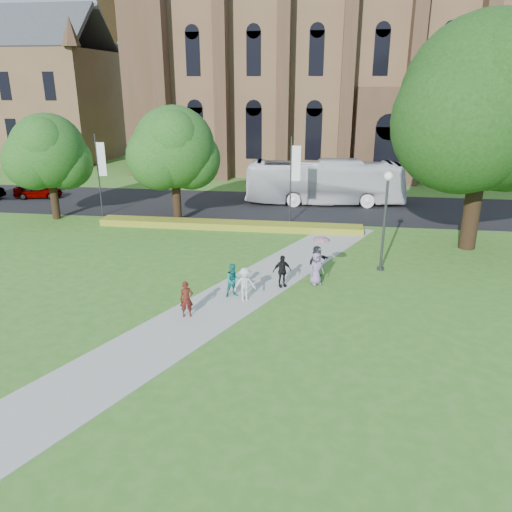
# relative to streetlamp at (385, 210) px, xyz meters

# --- Properties ---
(ground) EXTENTS (160.00, 160.00, 0.00)m
(ground) POSITION_rel_streetlamp_xyz_m (-7.50, -6.50, -3.30)
(ground) COLOR #397021
(ground) RESTS_ON ground
(road) EXTENTS (160.00, 10.00, 0.02)m
(road) POSITION_rel_streetlamp_xyz_m (-7.50, 13.50, -3.29)
(road) COLOR black
(road) RESTS_ON ground
(footpath) EXTENTS (15.58, 28.54, 0.04)m
(footpath) POSITION_rel_streetlamp_xyz_m (-7.50, -5.50, -3.28)
(footpath) COLOR #B2B2A8
(footpath) RESTS_ON ground
(flower_hedge) EXTENTS (18.00, 1.40, 0.45)m
(flower_hedge) POSITION_rel_streetlamp_xyz_m (-9.50, 6.70, -3.07)
(flower_hedge) COLOR gold
(flower_hedge) RESTS_ON ground
(cathedral) EXTENTS (52.60, 18.25, 28.00)m
(cathedral) POSITION_rel_streetlamp_xyz_m (2.50, 33.23, 9.69)
(cathedral) COLOR brown
(cathedral) RESTS_ON ground
(building_west) EXTENTS (22.00, 14.00, 18.30)m
(building_west) POSITION_rel_streetlamp_xyz_m (-41.50, 35.50, 5.91)
(building_west) COLOR brown
(building_west) RESTS_ON ground
(streetlamp) EXTENTS (0.44, 0.44, 5.24)m
(streetlamp) POSITION_rel_streetlamp_xyz_m (0.00, 0.00, 0.00)
(streetlamp) COLOR #38383D
(streetlamp) RESTS_ON ground
(large_tree) EXTENTS (9.60, 9.60, 13.20)m
(large_tree) POSITION_rel_streetlamp_xyz_m (5.50, 4.50, 5.07)
(large_tree) COLOR #332114
(large_tree) RESTS_ON ground
(street_tree_0) EXTENTS (5.20, 5.20, 7.50)m
(street_tree_0) POSITION_rel_streetlamp_xyz_m (-22.50, 7.50, 1.58)
(street_tree_0) COLOR #332114
(street_tree_0) RESTS_ON ground
(street_tree_1) EXTENTS (5.60, 5.60, 8.05)m
(street_tree_1) POSITION_rel_streetlamp_xyz_m (-13.50, 8.00, 1.93)
(street_tree_1) COLOR #332114
(street_tree_1) RESTS_ON ground
(banner_pole_0) EXTENTS (0.70, 0.10, 6.00)m
(banner_pole_0) POSITION_rel_streetlamp_xyz_m (-5.39, 8.70, 0.09)
(banner_pole_0) COLOR #38383D
(banner_pole_0) RESTS_ON ground
(banner_pole_1) EXTENTS (0.70, 0.10, 6.00)m
(banner_pole_1) POSITION_rel_streetlamp_xyz_m (-19.39, 8.70, 0.09)
(banner_pole_1) COLOR #38383D
(banner_pole_1) RESTS_ON ground
(tour_coach) EXTENTS (12.91, 3.96, 3.54)m
(tour_coach) POSITION_rel_streetlamp_xyz_m (-3.20, 14.87, -1.51)
(tour_coach) COLOR silver
(tour_coach) RESTS_ON road
(car_0) EXTENTS (4.05, 2.27, 1.30)m
(car_0) POSITION_rel_streetlamp_xyz_m (-27.48, 13.57, -2.62)
(car_0) COLOR gray
(car_0) RESTS_ON road
(pedestrian_0) EXTENTS (0.66, 0.54, 1.56)m
(pedestrian_0) POSITION_rel_streetlamp_xyz_m (-8.70, -6.90, -2.47)
(pedestrian_0) COLOR #4D1711
(pedestrian_0) RESTS_ON footpath
(pedestrian_1) EXTENTS (0.96, 0.89, 1.58)m
(pedestrian_1) POSITION_rel_streetlamp_xyz_m (-7.12, -4.56, -2.47)
(pedestrian_1) COLOR #16716B
(pedestrian_1) RESTS_ON footpath
(pedestrian_2) EXTENTS (1.16, 0.91, 1.57)m
(pedestrian_2) POSITION_rel_streetlamp_xyz_m (-6.52, -4.94, -2.47)
(pedestrian_2) COLOR #BCBCBC
(pedestrian_2) RESTS_ON footpath
(pedestrian_3) EXTENTS (1.01, 0.77, 1.60)m
(pedestrian_3) POSITION_rel_streetlamp_xyz_m (-5.00, -3.08, -2.46)
(pedestrian_3) COLOR black
(pedestrian_3) RESTS_ON footpath
(pedestrian_4) EXTENTS (0.94, 0.88, 1.61)m
(pedestrian_4) POSITION_rel_streetlamp_xyz_m (-3.36, -2.52, -2.45)
(pedestrian_4) COLOR gray
(pedestrian_4) RESTS_ON footpath
(pedestrian_5) EXTENTS (1.26, 1.53, 1.64)m
(pedestrian_5) POSITION_rel_streetlamp_xyz_m (-3.36, -1.52, -2.44)
(pedestrian_5) COLOR black
(pedestrian_5) RESTS_ON footpath
(parasol) EXTENTS (0.87, 0.87, 0.72)m
(parasol) POSITION_rel_streetlamp_xyz_m (-3.18, -2.42, -1.28)
(parasol) COLOR #EDA7C3
(parasol) RESTS_ON pedestrian_4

